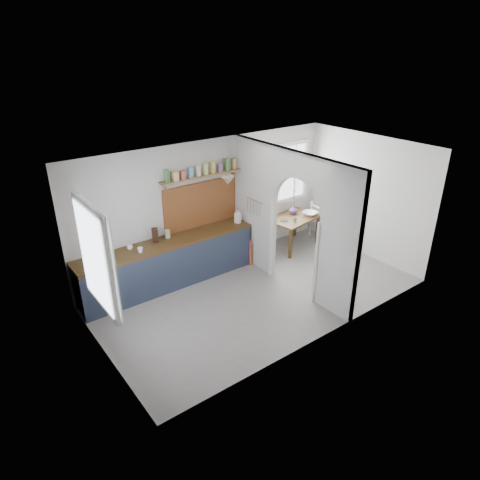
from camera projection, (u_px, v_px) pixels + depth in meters
floor at (258, 293)px, 7.98m from camera, size 5.80×3.20×0.01m
ceiling at (261, 156)px, 6.87m from camera, size 5.80×3.20×0.01m
walls at (259, 230)px, 7.42m from camera, size 5.81×3.21×2.60m
partition at (287, 212)px, 7.78m from camera, size 0.12×3.20×2.60m
kitchen_window at (94, 258)px, 5.71m from camera, size 0.10×1.16×1.50m
nook_window at (278, 175)px, 9.41m from camera, size 1.76×0.10×1.30m
counter at (169, 262)px, 8.13m from camera, size 3.50×0.60×0.90m
sink at (99, 262)px, 7.22m from camera, size 0.40×0.40×0.02m
backsplash at (201, 204)px, 8.43m from camera, size 1.65×0.03×0.90m
shelf at (202, 173)px, 8.09m from camera, size 1.75×0.20×0.21m
pendant_lamp at (228, 180)px, 8.09m from camera, size 0.26×0.26×0.16m
utensil_rail at (255, 200)px, 8.34m from camera, size 0.02×0.50×0.02m
dining_table at (293, 232)px, 9.67m from camera, size 1.25×0.94×0.71m
chair_left at (262, 236)px, 9.19m from camera, size 0.47×0.47×0.94m
chair_right at (321, 219)px, 10.13m from camera, size 0.43×0.43×0.87m
kettle at (238, 217)px, 8.72m from camera, size 0.20×0.16×0.23m
mug_a at (140, 250)px, 7.50m from camera, size 0.10×0.10×0.09m
mug_b at (130, 247)px, 7.61m from camera, size 0.14×0.14×0.09m
knife_block at (155, 235)px, 7.90m from camera, size 0.16×0.18×0.24m
jar at (168, 234)px, 8.05m from camera, size 0.13×0.13×0.16m
towel_magenta at (250, 253)px, 8.89m from camera, size 0.02×0.03×0.58m
towel_orange at (251, 255)px, 8.87m from camera, size 0.02×0.03×0.54m
bowl at (310, 213)px, 9.61m from camera, size 0.40×0.40×0.08m
table_cup at (295, 219)px, 9.29m from camera, size 0.11×0.11×0.09m
plate at (284, 220)px, 9.32m from camera, size 0.20×0.20×0.01m
vase at (293, 210)px, 9.65m from camera, size 0.24×0.24×0.20m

